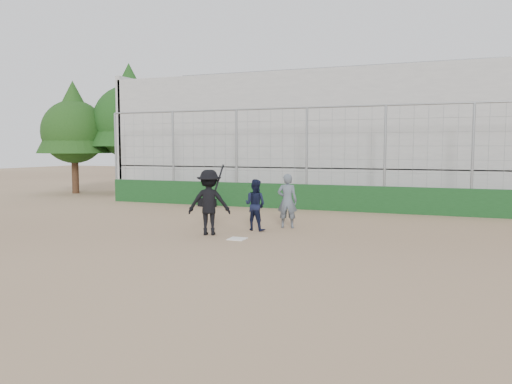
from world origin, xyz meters
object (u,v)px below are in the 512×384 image
(batter_at_plate, at_px, (209,202))
(equipment_bag, at_px, (207,203))
(catcher_crouched, at_px, (255,213))
(umpire, at_px, (287,204))

(batter_at_plate, bearing_deg, equipment_bag, 117.02)
(catcher_crouched, bearing_deg, equipment_bag, 129.31)
(batter_at_plate, distance_m, equipment_bag, 6.82)
(umpire, bearing_deg, batter_at_plate, 38.97)
(batter_at_plate, height_order, equipment_bag, batter_at_plate)
(equipment_bag, bearing_deg, umpire, -40.86)
(catcher_crouched, height_order, equipment_bag, catcher_crouched)
(equipment_bag, bearing_deg, batter_at_plate, -62.98)
(batter_at_plate, height_order, catcher_crouched, batter_at_plate)
(catcher_crouched, height_order, umpire, umpire)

